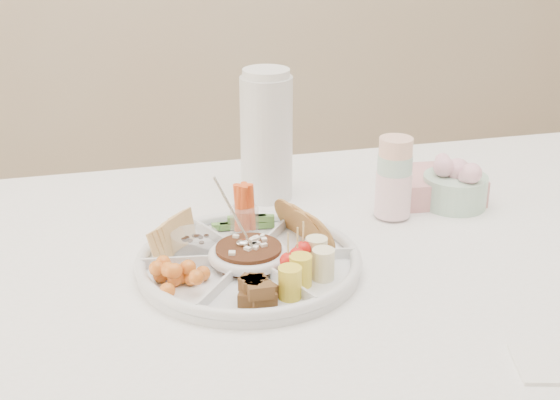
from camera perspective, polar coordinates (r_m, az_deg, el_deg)
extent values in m
cylinder|color=silver|center=(1.33, -2.29, -4.32)|extent=(0.43, 0.43, 0.04)
cylinder|color=#33160B|center=(1.33, -2.30, -4.03)|extent=(0.13, 0.13, 0.04)
cylinder|color=beige|center=(1.53, 8.37, 2.13)|extent=(0.07, 0.07, 0.20)
cylinder|color=silver|center=(1.60, -0.99, 4.87)|extent=(0.14, 0.14, 0.28)
cylinder|color=#A1D9BF|center=(1.62, 12.71, 1.20)|extent=(0.14, 0.14, 0.10)
cube|color=#D69294|center=(1.66, 11.48, 1.06)|extent=(0.18, 0.16, 0.06)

